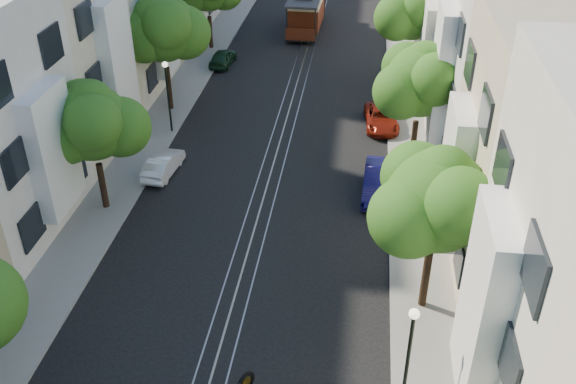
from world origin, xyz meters
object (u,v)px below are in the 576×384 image
(parked_car_e_mid, at_px, (379,182))
(tree_e_b, at_px, (439,203))
(tree_e_d, at_px, (413,11))
(tree_w_b, at_px, (93,124))
(tree_w_c, at_px, (164,29))
(lamp_west, at_px, (167,86))
(cable_car, at_px, (307,8))
(parked_car_w_far, at_px, (223,57))
(parked_car_w_mid, at_px, (163,164))
(lamp_east, at_px, (410,346))
(parked_car_e_far, at_px, (381,118))
(tree_e_c, at_px, (422,83))

(parked_car_e_mid, bearing_deg, tree_e_b, -74.84)
(parked_car_e_mid, bearing_deg, tree_e_d, 85.34)
(tree_w_b, xyz_separation_m, tree_w_c, (0.00, 11.00, 0.67))
(tree_w_c, xyz_separation_m, lamp_west, (0.84, -2.98, -2.22))
(cable_car, bearing_deg, parked_car_w_far, -119.34)
(tree_w_b, xyz_separation_m, parked_car_e_mid, (12.63, 2.88, -3.71))
(tree_e_d, distance_m, parked_car_w_mid, 19.03)
(lamp_east, relative_size, parked_car_e_far, 1.06)
(tree_e_b, height_order, parked_car_e_mid, tree_e_b)
(cable_car, xyz_separation_m, parked_car_e_mid, (5.99, -24.53, -1.11))
(parked_car_w_mid, bearing_deg, lamp_east, 136.61)
(tree_e_d, height_order, parked_car_e_mid, tree_e_d)
(tree_e_b, distance_m, lamp_east, 5.41)
(parked_car_e_mid, bearing_deg, parked_car_w_far, 127.32)
(parked_car_e_mid, relative_size, parked_car_w_far, 1.24)
(lamp_west, relative_size, parked_car_w_mid, 1.25)
(lamp_west, height_order, parked_car_w_far, lamp_west)
(tree_e_b, xyz_separation_m, parked_car_w_far, (-12.86, 23.82, -4.16))
(tree_w_b, distance_m, parked_car_w_far, 19.27)
(tree_w_c, bearing_deg, parked_car_e_mid, -32.73)
(lamp_east, bearing_deg, tree_e_d, 87.96)
(lamp_west, relative_size, parked_car_e_far, 1.06)
(tree_e_d, height_order, parked_car_w_mid, tree_e_d)
(parked_car_e_mid, relative_size, parked_car_w_mid, 1.25)
(tree_w_c, xyz_separation_m, parked_car_e_mid, (12.63, -8.12, -4.39))
(lamp_east, xyz_separation_m, parked_car_e_mid, (-0.81, 12.86, -2.16))
(parked_car_e_mid, height_order, parked_car_w_mid, parked_car_e_mid)
(tree_w_b, xyz_separation_m, lamp_east, (13.44, -9.98, -1.55))
(parked_car_w_far, bearing_deg, parked_car_e_mid, 129.21)
(parked_car_e_mid, bearing_deg, tree_w_b, -164.64)
(parked_car_e_mid, bearing_deg, parked_car_e_far, 91.64)
(tree_w_c, height_order, parked_car_e_far, tree_w_c)
(tree_e_c, xyz_separation_m, parked_car_w_far, (-12.86, 12.82, -4.03))
(tree_w_b, xyz_separation_m, parked_car_w_mid, (1.71, 3.49, -3.85))
(tree_w_c, bearing_deg, lamp_west, -74.25)
(tree_e_b, height_order, lamp_east, tree_e_b)
(tree_w_c, xyz_separation_m, cable_car, (6.64, 16.41, -3.28))
(tree_e_d, xyz_separation_m, tree_w_b, (-14.40, -17.00, -0.47))
(tree_e_c, height_order, cable_car, tree_e_c)
(tree_e_b, distance_m, tree_e_d, 22.00)
(tree_w_b, bearing_deg, tree_e_d, 49.73)
(cable_car, bearing_deg, parked_car_w_mid, -100.29)
(lamp_east, distance_m, parked_car_e_mid, 13.07)
(cable_car, bearing_deg, parked_car_e_far, -69.01)
(tree_e_b, distance_m, tree_e_c, 11.00)
(tree_e_c, bearing_deg, tree_e_d, 90.00)
(tree_w_b, bearing_deg, lamp_east, -36.58)
(lamp_east, bearing_deg, tree_e_b, 79.07)
(parked_car_w_far, bearing_deg, tree_e_d, 176.32)
(tree_w_b, height_order, lamp_west, tree_w_b)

